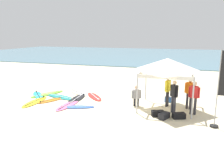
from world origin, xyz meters
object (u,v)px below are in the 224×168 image
(person_red, at_px, (194,96))
(surfboard_cyan, at_px, (38,95))
(surfboard_lime, at_px, (48,94))
(person_orange, at_px, (189,91))
(surfboard_orange, at_px, (51,100))
(cooler_box, at_px, (169,99))
(surfboard_black, at_px, (77,99))
(person_grey, at_px, (136,95))
(surfboard_red, at_px, (94,97))
(surfboard_white, at_px, (78,93))
(canopy_tent, at_px, (168,65))
(person_black, at_px, (174,94))
(gear_bag_by_pole, at_px, (158,113))
(banner_flag, at_px, (220,93))
(surfboard_blue, at_px, (77,107))
(surfboard_yellow, at_px, (35,102))
(gear_bag_on_sand, at_px, (164,116))
(surfboard_pink, at_px, (68,105))
(person_yellow, at_px, (168,89))
(gear_bag_near_tent, at_px, (179,116))
(surfboard_teal, at_px, (61,97))

(person_red, bearing_deg, surfboard_cyan, 175.83)
(surfboard_lime, relative_size, person_orange, 1.47)
(surfboard_orange, bearing_deg, cooler_box, 15.86)
(surfboard_black, relative_size, person_grey, 2.13)
(surfboard_red, bearing_deg, surfboard_white, 157.56)
(canopy_tent, height_order, person_black, canopy_tent)
(person_black, relative_size, gear_bag_by_pole, 2.85)
(gear_bag_by_pole, bearing_deg, banner_flag, -13.27)
(surfboard_blue, height_order, surfboard_black, same)
(surfboard_lime, bearing_deg, surfboard_cyan, -138.24)
(surfboard_yellow, xyz_separation_m, gear_bag_on_sand, (7.61, -0.36, 0.10))
(gear_bag_by_pole, bearing_deg, surfboard_pink, 178.02)
(person_yellow, relative_size, person_red, 1.00)
(surfboard_cyan, bearing_deg, person_grey, -2.05)
(surfboard_red, xyz_separation_m, surfboard_orange, (-2.23, -1.55, 0.00))
(surfboard_black, bearing_deg, surfboard_blue, -63.94)
(surfboard_white, bearing_deg, surfboard_yellow, -118.48)
(person_orange, bearing_deg, surfboard_lime, 178.10)
(gear_bag_near_tent, bearing_deg, surfboard_white, 156.85)
(canopy_tent, xyz_separation_m, person_black, (0.45, -0.70, -1.40))
(surfboard_yellow, bearing_deg, surfboard_pink, 1.45)
(surfboard_cyan, height_order, surfboard_orange, same)
(surfboard_black, bearing_deg, surfboard_pink, -85.83)
(surfboard_lime, relative_size, cooler_box, 5.02)
(person_grey, bearing_deg, surfboard_blue, -157.91)
(surfboard_red, bearing_deg, surfboard_pink, -110.41)
(person_grey, bearing_deg, person_red, -8.83)
(banner_flag, xyz_separation_m, gear_bag_on_sand, (-2.30, 0.38, -1.43))
(cooler_box, bearing_deg, surfboard_red, -175.05)
(surfboard_blue, bearing_deg, cooler_box, 28.93)
(surfboard_cyan, distance_m, surfboard_pink, 3.26)
(surfboard_pink, height_order, surfboard_blue, same)
(surfboard_red, height_order, surfboard_black, same)
(surfboard_blue, bearing_deg, person_orange, 15.26)
(person_black, relative_size, person_grey, 1.43)
(surfboard_orange, bearing_deg, person_orange, 6.50)
(canopy_tent, height_order, gear_bag_near_tent, canopy_tent)
(surfboard_cyan, distance_m, surfboard_black, 2.88)
(surfboard_red, distance_m, person_yellow, 4.74)
(surfboard_teal, distance_m, surfboard_lime, 1.28)
(canopy_tent, relative_size, person_red, 1.63)
(person_orange, bearing_deg, person_red, -76.23)
(person_orange, bearing_deg, surfboard_black, -178.69)
(surfboard_cyan, relative_size, gear_bag_by_pole, 3.13)
(surfboard_white, bearing_deg, surfboard_pink, -75.62)
(surfboard_cyan, bearing_deg, surfboard_pink, -24.20)
(surfboard_cyan, bearing_deg, canopy_tent, -0.48)
(surfboard_black, distance_m, gear_bag_on_sand, 5.77)
(surfboard_teal, relative_size, person_black, 1.52)
(surfboard_cyan, distance_m, surfboard_teal, 1.69)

